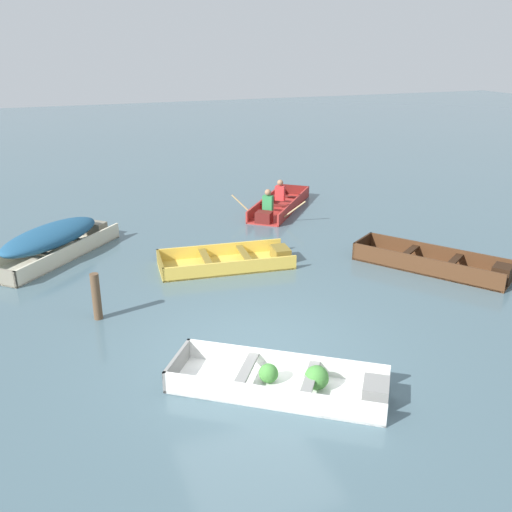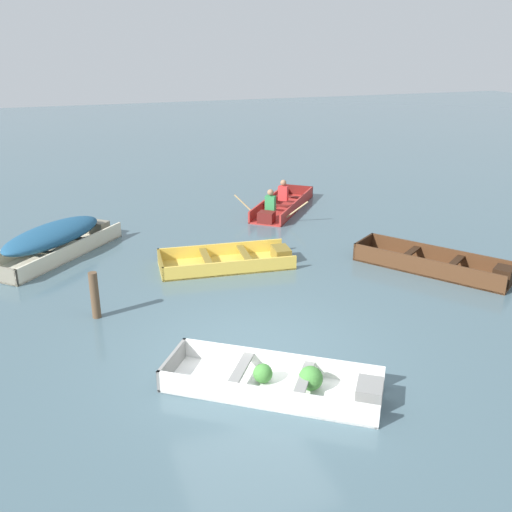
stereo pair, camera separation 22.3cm
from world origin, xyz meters
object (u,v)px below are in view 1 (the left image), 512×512
object	(u,v)px
skiff_yellow_mid_moored	(231,261)
skiff_cream_far_moored	(52,239)
mooring_post	(96,297)
skiff_dark_varnish_near_moored	(437,264)
dinghy_white_foreground	(289,382)
rowboat_red_with_crew	(278,205)

from	to	relation	value
skiff_yellow_mid_moored	skiff_cream_far_moored	world-z (taller)	skiff_cream_far_moored
mooring_post	skiff_cream_far_moored	bearing A→B (deg)	99.28
skiff_dark_varnish_near_moored	skiff_yellow_mid_moored	size ratio (longest dim) A/B	1.08
dinghy_white_foreground	skiff_cream_far_moored	bearing A→B (deg)	112.62
skiff_yellow_mid_moored	rowboat_red_with_crew	world-z (taller)	rowboat_red_with_crew
skiff_dark_varnish_near_moored	skiff_cream_far_moored	size ratio (longest dim) A/B	0.97
dinghy_white_foreground	mooring_post	world-z (taller)	mooring_post
skiff_dark_varnish_near_moored	skiff_cream_far_moored	distance (m)	8.90
skiff_yellow_mid_moored	skiff_cream_far_moored	xyz separation A→B (m)	(-3.75, 2.09, 0.32)
mooring_post	skiff_dark_varnish_near_moored	bearing A→B (deg)	-2.16
dinghy_white_foreground	rowboat_red_with_crew	distance (m)	9.36
skiff_yellow_mid_moored	skiff_cream_far_moored	size ratio (longest dim) A/B	0.90
skiff_cream_far_moored	rowboat_red_with_crew	distance (m)	6.66
skiff_cream_far_moored	dinghy_white_foreground	bearing A→B (deg)	-67.38
skiff_yellow_mid_moored	mooring_post	distance (m)	3.56
skiff_cream_far_moored	mooring_post	bearing A→B (deg)	-80.72
skiff_cream_far_moored	mooring_post	distance (m)	3.78
dinghy_white_foreground	skiff_yellow_mid_moored	bearing A→B (deg)	80.90
skiff_yellow_mid_moored	mooring_post	world-z (taller)	mooring_post
skiff_yellow_mid_moored	skiff_cream_far_moored	bearing A→B (deg)	150.89
skiff_dark_varnish_near_moored	mooring_post	distance (m)	7.35
skiff_yellow_mid_moored	skiff_cream_far_moored	distance (m)	4.31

